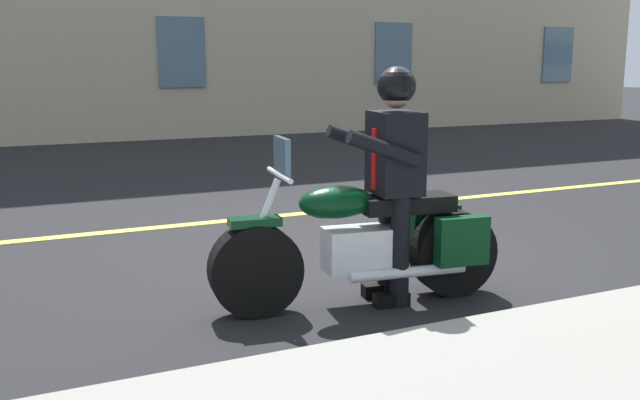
{
  "coord_description": "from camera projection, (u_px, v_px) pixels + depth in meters",
  "views": [
    {
      "loc": [
        3.03,
        5.56,
        1.76
      ],
      "look_at": [
        0.79,
        0.8,
        0.75
      ],
      "focal_mm": 40.03,
      "sensor_mm": 36.0,
      "label": 1
    }
  ],
  "objects": [
    {
      "name": "ground_plane",
      "position": [
        361.0,
        258.0,
        6.54
      ],
      "size": [
        80.0,
        80.0,
        0.0
      ],
      "primitive_type": "plane",
      "color": "black"
    },
    {
      "name": "lane_center_stripe",
      "position": [
        279.0,
        216.0,
        8.31
      ],
      "size": [
        60.0,
        0.16,
        0.01
      ],
      "primitive_type": "cube",
      "color": "#E5DB4C",
      "rests_on": "ground_plane"
    },
    {
      "name": "motorcycle_main",
      "position": [
        368.0,
        244.0,
        5.23
      ],
      "size": [
        2.22,
        0.77,
        1.26
      ],
      "color": "black",
      "rests_on": "ground_plane"
    },
    {
      "name": "rider_main",
      "position": [
        393.0,
        164.0,
        5.18
      ],
      "size": [
        0.67,
        0.61,
        1.74
      ],
      "color": "black",
      "rests_on": "ground_plane"
    }
  ]
}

